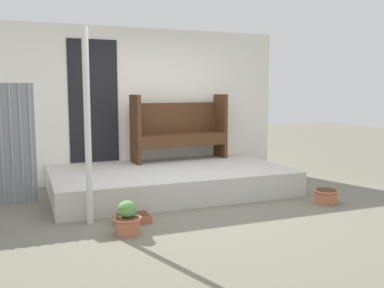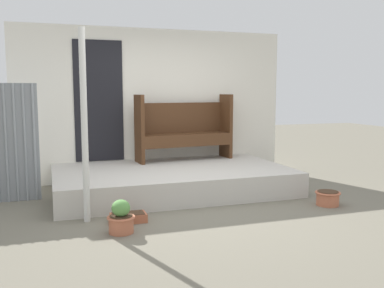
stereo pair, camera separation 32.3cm
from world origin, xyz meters
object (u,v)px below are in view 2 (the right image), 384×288
bench (184,127)px  planter_box_rect (128,218)px  flower_pot_middle (328,197)px  flower_pot_left (121,218)px  support_post (84,127)px

bench → planter_box_rect: 2.61m
planter_box_rect → bench: bearing=57.1°
bench → flower_pot_middle: 2.70m
flower_pot_left → flower_pot_middle: (2.84, 0.24, -0.05)m
support_post → flower_pot_left: (0.32, -0.54, -0.97)m
support_post → flower_pot_middle: size_ratio=6.62×
support_post → flower_pot_middle: support_post is taller
flower_pot_middle → bench: bearing=121.9°
bench → planter_box_rect: size_ratio=4.06×
support_post → flower_pot_left: support_post is taller
flower_pot_left → planter_box_rect: size_ratio=0.89×
bench → flower_pot_middle: size_ratio=4.95×
bench → flower_pot_middle: bearing=-63.5°
support_post → flower_pot_left: 1.15m
support_post → bench: (1.80, 1.89, -0.21)m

